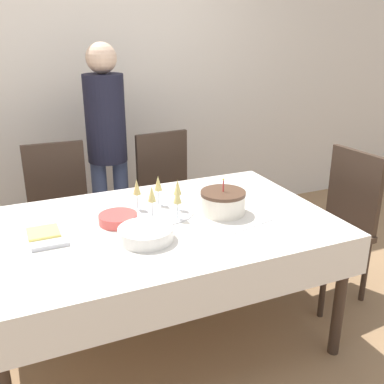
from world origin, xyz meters
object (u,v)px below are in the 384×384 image
plate_stack_dessert (118,219)px  dining_chair_far_right (169,193)px  birthday_cake (223,202)px  champagne_tray (161,200)px  person_standing (107,136)px  dining_chair_far_left (60,210)px  plate_stack_main (146,234)px  dining_chair_right_end (339,219)px

plate_stack_dessert → dining_chair_far_right: bearing=54.1°
birthday_cake → champagne_tray: 0.34m
birthday_cake → person_standing: size_ratio=0.15×
dining_chair_far_left → plate_stack_dessert: bearing=-76.5°
dining_chair_far_left → person_standing: 0.61m
plate_stack_main → plate_stack_dessert: (-0.07, 0.24, -0.01)m
dining_chair_right_end → person_standing: size_ratio=0.61×
dining_chair_far_right → person_standing: size_ratio=0.61×
dining_chair_right_end → plate_stack_dessert: 1.43m
person_standing → dining_chair_far_right: bearing=-27.7°
person_standing → birthday_cake: bearing=-72.3°
plate_stack_main → person_standing: bearing=84.0°
dining_chair_right_end → plate_stack_main: 1.37m
dining_chair_far_left → plate_stack_main: 1.11m
dining_chair_right_end → birthday_cake: size_ratio=3.93×
plate_stack_main → plate_stack_dessert: size_ratio=1.33×
dining_chair_far_right → plate_stack_main: (-0.51, -1.05, 0.23)m
dining_chair_far_left → dining_chair_right_end: (1.60, -0.87, 0.00)m
dining_chair_right_end → birthday_cake: dining_chair_right_end is taller
birthday_cake → plate_stack_main: 0.51m
dining_chair_far_left → champagne_tray: size_ratio=2.71×
dining_chair_right_end → person_standing: bearing=138.3°
dining_chair_right_end → birthday_cake: (-0.85, -0.03, 0.26)m
plate_stack_main → person_standing: size_ratio=0.17×
champagne_tray → plate_stack_main: champagne_tray is taller
champagne_tray → dining_chair_right_end: bearing=-5.4°
dining_chair_far_left → champagne_tray: bearing=-59.9°
plate_stack_dessert → dining_chair_far_left: bearing=103.5°
birthday_cake → champagne_tray: size_ratio=0.69×
person_standing → dining_chair_right_end: bearing=-41.7°
birthday_cake → person_standing: (-0.35, 1.11, 0.16)m
dining_chair_right_end → plate_stack_main: bearing=-172.6°
birthday_cake → plate_stack_dessert: birthday_cake is taller
champagne_tray → person_standing: (-0.05, 0.97, 0.15)m
dining_chair_right_end → plate_stack_main: dining_chair_right_end is taller
dining_chair_far_right → champagne_tray: size_ratio=2.71×
dining_chair_far_left → birthday_cake: 1.20m
birthday_cake → plate_stack_main: (-0.48, -0.14, -0.03)m
dining_chair_far_left → dining_chair_right_end: 1.82m
dining_chair_far_right → dining_chair_right_end: bearing=-46.8°
dining_chair_far_right → plate_stack_dessert: size_ratio=4.83×
dining_chair_far_left → person_standing: (0.39, 0.20, 0.42)m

